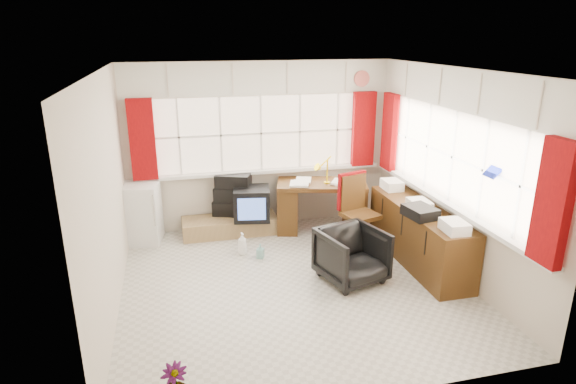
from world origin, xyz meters
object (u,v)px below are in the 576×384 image
at_px(task_chair, 355,209).
at_px(crt_tv, 252,204).
at_px(radiator, 331,253).
at_px(credenza, 419,234).
at_px(desk, 321,204).
at_px(office_chair, 352,255).
at_px(desk_lamp, 327,165).
at_px(mini_fridge, 141,213).
at_px(tv_bench, 230,225).

relative_size(task_chair, crt_tv, 1.80).
distance_m(radiator, crt_tv, 1.57).
distance_m(credenza, crt_tv, 2.41).
height_order(credenza, crt_tv, credenza).
xyz_separation_m(desk, office_chair, (-0.12, -1.61, -0.09)).
bearing_deg(desk_lamp, credenza, -56.59).
bearing_deg(desk_lamp, radiator, -105.21).
distance_m(desk, credenza, 1.61).
height_order(desk_lamp, radiator, desk_lamp).
distance_m(credenza, mini_fridge, 3.85).
bearing_deg(mini_fridge, crt_tv, -4.57).
relative_size(tv_bench, crt_tv, 2.35).
relative_size(desk, crt_tv, 2.42).
distance_m(desk_lamp, crt_tv, 1.25).
height_order(tv_bench, mini_fridge, mini_fridge).
bearing_deg(tv_bench, crt_tv, -19.65).
bearing_deg(credenza, desk, 124.25).
height_order(desk_lamp, task_chair, desk_lamp).
xyz_separation_m(task_chair, office_chair, (-0.38, -0.89, -0.24)).
distance_m(office_chair, radiator, 0.39).
relative_size(office_chair, radiator, 1.35).
height_order(desk_lamp, tv_bench, desk_lamp).
height_order(radiator, mini_fridge, mini_fridge).
height_order(office_chair, credenza, credenza).
bearing_deg(mini_fridge, credenza, -23.45).
height_order(office_chair, radiator, office_chair).
height_order(task_chair, office_chair, task_chair).
bearing_deg(crt_tv, radiator, -59.68).
bearing_deg(office_chair, credenza, -1.32).
distance_m(desk, task_chair, 0.78).
bearing_deg(task_chair, credenza, -43.46).
distance_m(radiator, credenza, 1.19).
bearing_deg(tv_bench, mini_fridge, 179.52).
relative_size(radiator, mini_fridge, 0.62).
bearing_deg(desk, credenza, -55.75).
bearing_deg(task_chair, radiator, -134.01).
relative_size(task_chair, radiator, 2.01).
height_order(credenza, mini_fridge, mini_fridge).
relative_size(desk_lamp, tv_bench, 0.29).
relative_size(office_chair, credenza, 0.36).
relative_size(tv_bench, mini_fridge, 1.62).
xyz_separation_m(office_chair, crt_tv, (-0.93, 1.68, 0.16)).
height_order(desk_lamp, office_chair, desk_lamp).
xyz_separation_m(desk, credenza, (0.91, -1.33, -0.03)).
xyz_separation_m(desk, crt_tv, (-1.05, 0.07, 0.07)).
height_order(desk_lamp, credenza, desk_lamp).
height_order(crt_tv, mini_fridge, mini_fridge).
height_order(task_chair, credenza, task_chair).
relative_size(credenza, mini_fridge, 2.32).
relative_size(office_chair, mini_fridge, 0.84).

